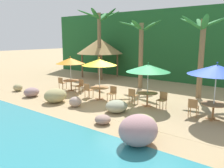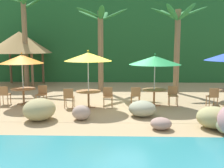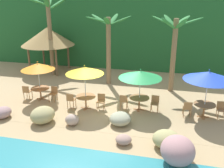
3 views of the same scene
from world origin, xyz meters
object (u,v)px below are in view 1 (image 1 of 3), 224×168
Objects in this scene: chair_orange_inland at (62,82)px; umbrella_yellow at (99,62)px; chair_orange_seaward at (80,85)px; umbrella_orange at (70,61)px; chair_yellow_seaward at (112,93)px; chair_green_seaward at (162,99)px; dining_table_blue at (214,106)px; chair_yellow_inland at (88,89)px; umbrella_blue at (217,70)px; chair_green_inland at (133,95)px; chair_blue_inland at (193,106)px; dining_table_green at (147,95)px; dining_table_orange at (71,82)px; palm_tree_second at (141,43)px; dining_table_yellow at (100,89)px; palm_tree_nearest at (99,32)px; palm_tree_third at (202,43)px; umbrella_green at (148,68)px; palapa_hut at (100,46)px.

chair_orange_inland is 4.32m from umbrella_yellow.
umbrella_orange is at bearing -178.85° from chair_orange_seaward.
umbrella_yellow is at bearing -169.81° from chair_yellow_seaward.
chair_green_seaward is (2.94, 0.42, 0.00)m from chair_yellow_seaward.
umbrella_orange is 2.19× the size of dining_table_blue.
dining_table_blue is at bearing 4.12° from chair_yellow_inland.
umbrella_blue is at bearing 90.00° from dining_table_blue.
dining_table_blue is at bearing 0.11° from chair_green_inland.
chair_blue_inland is at bearing -169.29° from dining_table_blue.
chair_blue_inland reaches higher than dining_table_green.
dining_table_orange is 5.64m from palm_tree_second.
dining_table_yellow is at bearing -176.28° from dining_table_blue.
chair_orange_seaward is at bearing -63.83° from palm_tree_nearest.
chair_yellow_seaward is 5.75m from umbrella_blue.
palm_tree_nearest is 1.25× the size of palm_tree_second.
chair_green_inland is at bearing -125.35° from palm_tree_third.
chair_orange_seaward is 0.37× the size of umbrella_green.
chair_yellow_inland is 1.00× the size of chair_green_seaward.
dining_table_yellow is at bearing -139.38° from palm_tree_third.
umbrella_blue is at bearing -0.22° from chair_orange_inland.
chair_orange_seaward is 1.00× the size of chair_green_seaward.
palm_tree_third reaches higher than chair_blue_inland.
dining_table_orange is 8.57m from chair_blue_inland.
dining_table_yellow is 1.00× the size of dining_table_blue.
palm_tree_second is (4.81, -1.09, -0.88)m from palm_tree_nearest.
palm_tree_second reaches higher than dining_table_green.
dining_table_orange is at bearing 169.43° from umbrella_yellow.
chair_green_inland is (1.24, 0.25, 0.00)m from chair_yellow_seaward.
umbrella_blue is at bearing 3.72° from dining_table_yellow.
palm_tree_nearest reaches higher than palm_tree_second.
palm_tree_second is at bearing 125.57° from umbrella_green.
chair_blue_inland is 12.58m from palapa_hut.
chair_green_inland is (2.08, 0.40, -0.10)m from dining_table_yellow.
chair_yellow_inland is at bearing -171.37° from chair_yellow_seaward.
umbrella_orange is 2.19× the size of dining_table_orange.
chair_orange_seaward is 0.18× the size of palm_tree_third.
chair_green_seaward is (4.63, 0.68, 0.00)m from chair_yellow_inland.
palm_tree_second is at bearing 87.36° from umbrella_yellow.
umbrella_orange is at bearing -68.75° from palapa_hut.
chair_green_seaward is at bearing -0.05° from dining_table_orange.
chair_yellow_inland and chair_green_seaward have the same top height.
umbrella_orange is 5.41m from chair_green_inland.
umbrella_green is 0.56× the size of palapa_hut.
chair_blue_inland is at bearing -2.17° from umbrella_orange.
palm_tree_third is at bearing -9.24° from palm_tree_nearest.
chair_green_inland is 5.13m from palm_tree_second.
palapa_hut is at bearing 145.01° from umbrella_green.
chair_yellow_inland is at bearing -16.92° from dining_table_orange.
umbrella_orange is 2.76× the size of chair_blue_inland.
chair_green_inland is at bearing 10.98° from dining_table_yellow.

